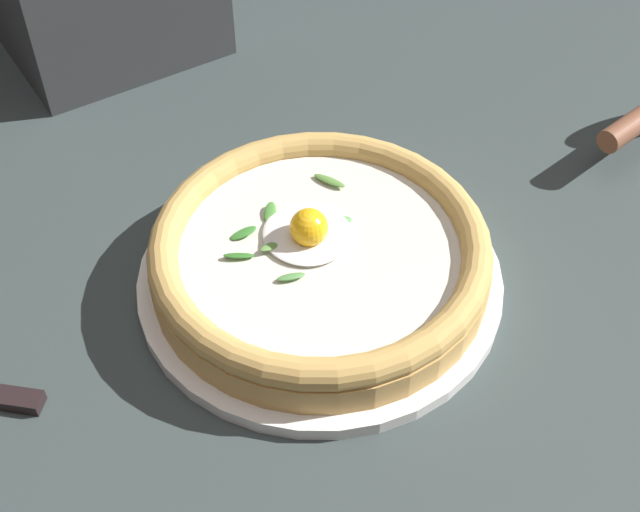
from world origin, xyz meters
The scene contains 3 objects.
ground_plane centered at (0.00, 0.00, -0.01)m, with size 2.40×2.40×0.03m, color #333E3D.
pizza_plate centered at (-0.03, -0.03, 0.01)m, with size 0.29×0.29×0.01m, color white.
pizza centered at (-0.03, -0.03, 0.03)m, with size 0.26×0.26×0.06m.
Camera 1 is at (-0.43, 0.18, 0.51)m, focal length 47.84 mm.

